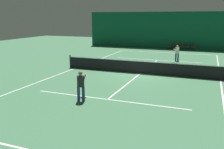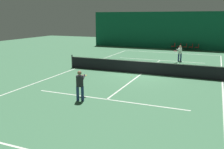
{
  "view_description": "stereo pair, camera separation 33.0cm",
  "coord_description": "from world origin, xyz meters",
  "px_view_note": "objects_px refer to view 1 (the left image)",
  "views": [
    {
      "loc": [
        4.6,
        -17.59,
        4.1
      ],
      "look_at": [
        -0.46,
        -4.61,
        0.88
      ],
      "focal_mm": 40.0,
      "sensor_mm": 36.0,
      "label": 1
    },
    {
      "loc": [
        4.91,
        -17.47,
        4.1
      ],
      "look_at": [
        -0.46,
        -4.61,
        0.88
      ],
      "focal_mm": 40.0,
      "sensor_mm": 36.0,
      "label": 2
    }
  ],
  "objects_px": {
    "courtside_chair_2": "(182,46)",
    "courtside_chair_3": "(188,46)",
    "courtside_chair_4": "(194,47)",
    "player_far": "(177,52)",
    "tennis_ball": "(130,77)",
    "tennis_net": "(140,67)",
    "player_near": "(81,83)",
    "courtside_chair_0": "(170,46)",
    "courtside_chair_1": "(176,46)"
  },
  "relations": [
    {
      "from": "tennis_net",
      "to": "tennis_ball",
      "type": "distance_m",
      "value": 1.46
    },
    {
      "from": "courtside_chair_4",
      "to": "tennis_ball",
      "type": "xyz_separation_m",
      "value": [
        -3.17,
        -16.53,
        -0.45
      ]
    },
    {
      "from": "player_near",
      "to": "courtside_chair_1",
      "type": "relative_size",
      "value": 1.84
    },
    {
      "from": "tennis_net",
      "to": "courtside_chair_3",
      "type": "relative_size",
      "value": 14.29
    },
    {
      "from": "player_near",
      "to": "courtside_chair_3",
      "type": "xyz_separation_m",
      "value": [
        3.23,
        22.27,
        -0.41
      ]
    },
    {
      "from": "courtside_chair_4",
      "to": "player_far",
      "type": "bearing_deg",
      "value": -6.54
    },
    {
      "from": "courtside_chair_0",
      "to": "courtside_chair_2",
      "type": "distance_m",
      "value": 1.45
    },
    {
      "from": "courtside_chair_4",
      "to": "tennis_ball",
      "type": "distance_m",
      "value": 16.84
    },
    {
      "from": "courtside_chair_1",
      "to": "courtside_chair_4",
      "type": "height_order",
      "value": "same"
    },
    {
      "from": "courtside_chair_2",
      "to": "courtside_chair_3",
      "type": "relative_size",
      "value": 1.0
    },
    {
      "from": "courtside_chair_0",
      "to": "courtside_chair_2",
      "type": "xyz_separation_m",
      "value": [
        1.45,
        0.0,
        0.0
      ]
    },
    {
      "from": "courtside_chair_1",
      "to": "tennis_ball",
      "type": "relative_size",
      "value": 12.73
    },
    {
      "from": "player_far",
      "to": "courtside_chair_2",
      "type": "height_order",
      "value": "player_far"
    },
    {
      "from": "courtside_chair_4",
      "to": "courtside_chair_0",
      "type": "bearing_deg",
      "value": -90.0
    },
    {
      "from": "player_near",
      "to": "courtside_chair_4",
      "type": "relative_size",
      "value": 1.84
    },
    {
      "from": "courtside_chair_0",
      "to": "courtside_chair_1",
      "type": "bearing_deg",
      "value": 90.0
    },
    {
      "from": "tennis_net",
      "to": "tennis_ball",
      "type": "xyz_separation_m",
      "value": [
        -0.37,
        -1.33,
        -0.48
      ]
    },
    {
      "from": "player_far",
      "to": "courtside_chair_0",
      "type": "distance_m",
      "value": 8.86
    },
    {
      "from": "tennis_net",
      "to": "courtside_chair_2",
      "type": "distance_m",
      "value": 15.26
    },
    {
      "from": "courtside_chair_3",
      "to": "tennis_ball",
      "type": "relative_size",
      "value": 12.73
    },
    {
      "from": "courtside_chair_0",
      "to": "courtside_chair_1",
      "type": "height_order",
      "value": "same"
    },
    {
      "from": "player_far",
      "to": "courtside_chair_1",
      "type": "distance_m",
      "value": 8.73
    },
    {
      "from": "player_far",
      "to": "courtside_chair_4",
      "type": "distance_m",
      "value": 8.71
    },
    {
      "from": "courtside_chair_0",
      "to": "courtside_chair_1",
      "type": "relative_size",
      "value": 1.0
    },
    {
      "from": "tennis_ball",
      "to": "player_near",
      "type": "bearing_deg",
      "value": -97.79
    },
    {
      "from": "courtside_chair_0",
      "to": "courtside_chair_1",
      "type": "xyz_separation_m",
      "value": [
        0.73,
        0.0,
        0.0
      ]
    },
    {
      "from": "player_near",
      "to": "player_far",
      "type": "bearing_deg",
      "value": -29.57
    },
    {
      "from": "player_near",
      "to": "tennis_ball",
      "type": "bearing_deg",
      "value": -25.06
    },
    {
      "from": "player_near",
      "to": "tennis_ball",
      "type": "relative_size",
      "value": 23.38
    },
    {
      "from": "courtside_chair_0",
      "to": "player_near",
      "type": "bearing_deg",
      "value": -2.71
    },
    {
      "from": "player_far",
      "to": "courtside_chair_1",
      "type": "relative_size",
      "value": 1.78
    },
    {
      "from": "courtside_chair_0",
      "to": "courtside_chair_2",
      "type": "height_order",
      "value": "same"
    },
    {
      "from": "courtside_chair_4",
      "to": "courtside_chair_1",
      "type": "bearing_deg",
      "value": -90.0
    },
    {
      "from": "player_far",
      "to": "courtside_chair_3",
      "type": "xyz_separation_m",
      "value": [
        0.26,
        8.64,
        -0.39
      ]
    },
    {
      "from": "courtside_chair_2",
      "to": "tennis_ball",
      "type": "relative_size",
      "value": 12.73
    },
    {
      "from": "courtside_chair_1",
      "to": "tennis_ball",
      "type": "xyz_separation_m",
      "value": [
        -1.0,
        -16.53,
        -0.45
      ]
    },
    {
      "from": "player_far",
      "to": "courtside_chair_4",
      "type": "relative_size",
      "value": 1.78
    },
    {
      "from": "tennis_net",
      "to": "courtside_chair_2",
      "type": "relative_size",
      "value": 14.29
    },
    {
      "from": "tennis_net",
      "to": "player_far",
      "type": "bearing_deg",
      "value": 74.51
    },
    {
      "from": "tennis_ball",
      "to": "courtside_chair_0",
      "type": "bearing_deg",
      "value": 89.06
    },
    {
      "from": "player_near",
      "to": "courtside_chair_1",
      "type": "height_order",
      "value": "player_near"
    },
    {
      "from": "courtside_chair_3",
      "to": "courtside_chair_4",
      "type": "distance_m",
      "value": 0.73
    },
    {
      "from": "player_far",
      "to": "courtside_chair_2",
      "type": "relative_size",
      "value": 1.78
    },
    {
      "from": "player_near",
      "to": "courtside_chair_2",
      "type": "relative_size",
      "value": 1.84
    },
    {
      "from": "tennis_net",
      "to": "courtside_chair_0",
      "type": "xyz_separation_m",
      "value": [
        -0.1,
        15.2,
        -0.03
      ]
    },
    {
      "from": "courtside_chair_0",
      "to": "courtside_chair_4",
      "type": "xyz_separation_m",
      "value": [
        2.9,
        0.0,
        0.0
      ]
    },
    {
      "from": "courtside_chair_3",
      "to": "courtside_chair_2",
      "type": "bearing_deg",
      "value": -90.0
    },
    {
      "from": "player_near",
      "to": "tennis_ball",
      "type": "xyz_separation_m",
      "value": [
        0.78,
        5.74,
        -0.87
      ]
    },
    {
      "from": "tennis_net",
      "to": "player_near",
      "type": "distance_m",
      "value": 7.17
    },
    {
      "from": "player_far",
      "to": "courtside_chair_4",
      "type": "xyz_separation_m",
      "value": [
        0.99,
        8.64,
        -0.39
      ]
    }
  ]
}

